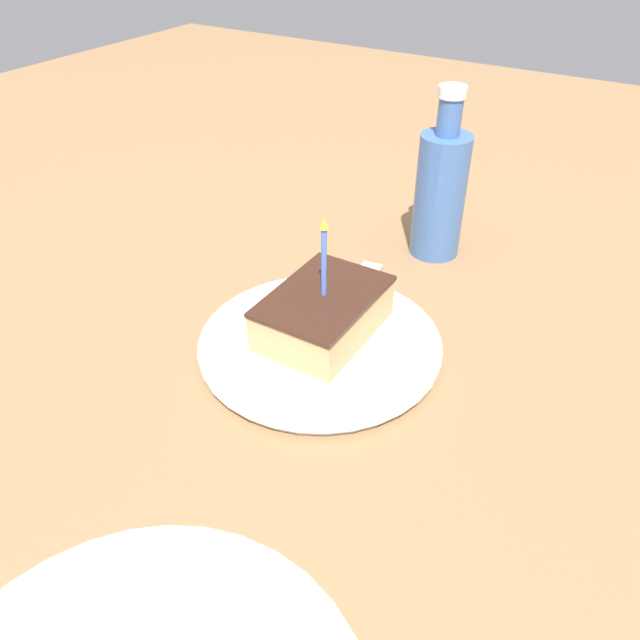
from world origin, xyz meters
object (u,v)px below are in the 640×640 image
plate (320,344)px  cake_slice (324,313)px  bottle (441,191)px  fork (351,297)px

plate → cake_slice: bearing=103.7°
cake_slice → bottle: (0.02, 0.24, 0.04)m
bottle → cake_slice: bearing=-94.8°
cake_slice → fork: 0.07m
fork → bottle: (0.03, 0.17, 0.06)m
fork → bottle: 0.18m
plate → cake_slice: size_ratio=1.81×
cake_slice → bottle: bottle is taller
cake_slice → fork: (-0.01, 0.07, -0.02)m
bottle → plate: bearing=-94.0°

